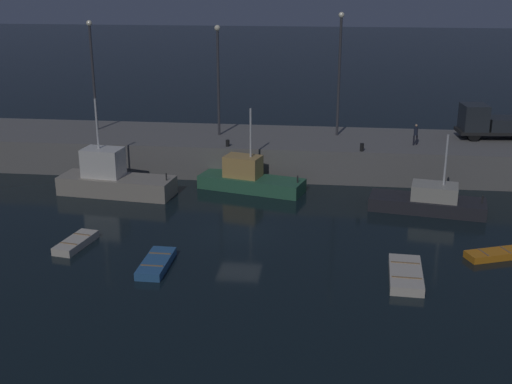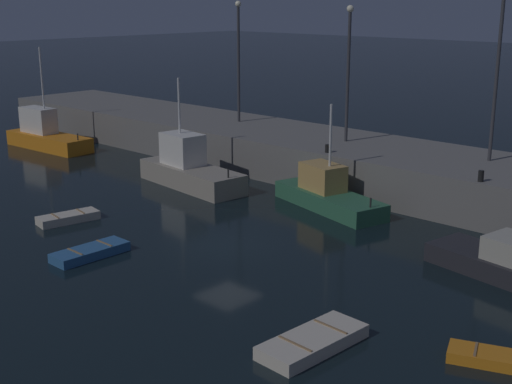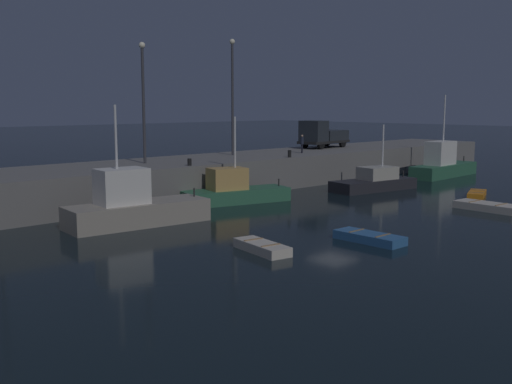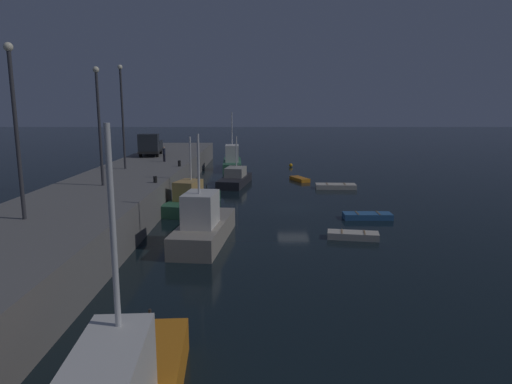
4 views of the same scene
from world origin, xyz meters
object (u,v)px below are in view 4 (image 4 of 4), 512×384
fishing_boat_white (191,200)px  bollard_west (179,163)px  dinghy_red_small (367,216)px  lamp_post_west (15,120)px  fishing_trawler_green (235,178)px  dockworker (164,153)px  fishing_trawler_red (232,161)px  mooring_buoy_near (291,165)px  bollard_central (155,179)px  utility_truck (150,145)px  rowboat_white_mid (336,186)px  fishing_boat_orange (203,226)px  rowboat_blue_far (353,235)px  lamp_post_central (122,110)px  lamp_post_east (99,118)px  dinghy_orange_near (300,179)px

fishing_boat_white → bollard_west: 8.35m
dinghy_red_small → lamp_post_west: size_ratio=0.41×
fishing_boat_white → fishing_trawler_green: size_ratio=1.03×
fishing_trawler_green → dockworker: (-0.24, 7.39, 2.71)m
fishing_boat_white → fishing_trawler_red: bearing=-5.0°
dinghy_red_small → dockworker: 23.44m
fishing_boat_white → fishing_trawler_green: 12.38m
mooring_buoy_near → bollard_central: bollard_central is taller
utility_truck → rowboat_white_mid: bearing=-111.6°
utility_truck → bollard_west: size_ratio=10.39×
lamp_post_west → bollard_central: bearing=-20.0°
fishing_boat_orange → rowboat_blue_far: 9.29m
rowboat_white_mid → lamp_post_central: (-3.57, 20.16, 7.61)m
rowboat_white_mid → lamp_post_east: 24.11m
bollard_west → bollard_central: bollard_west is taller
lamp_post_central → dockworker: lamp_post_central is taller
lamp_post_west → bollard_central: lamp_post_west is taller
fishing_boat_orange → fishing_trawler_green: fishing_boat_orange is taller
dinghy_orange_near → dinghy_red_small: dinghy_red_small is taller
rowboat_white_mid → lamp_post_east: bearing=123.6°
rowboat_blue_far → lamp_post_central: lamp_post_central is taller
fishing_boat_white → fishing_trawler_green: bearing=-14.0°
lamp_post_east → dockworker: (14.90, -1.50, -3.98)m
bollard_west → fishing_boat_orange: bearing=-166.1°
fishing_trawler_green → lamp_post_west: size_ratio=0.88×
fishing_boat_orange → dockworker: size_ratio=5.22×
fishing_trawler_green → rowboat_blue_far: fishing_trawler_green is taller
fishing_boat_orange → dinghy_orange_near: bearing=-18.8°
rowboat_white_mid → lamp_post_west: lamp_post_west is taller
dinghy_red_small → dockworker: size_ratio=2.26×
rowboat_white_mid → mooring_buoy_near: 17.28m
fishing_boat_white → dinghy_red_small: size_ratio=2.20×
bollard_west → bollard_central: 9.71m
fishing_trawler_red → fishing_boat_orange: 33.11m
utility_truck → bollard_central: (-19.58, -4.80, -1.00)m
fishing_trawler_green → mooring_buoy_near: 16.19m
fishing_boat_white → rowboat_blue_far: 14.02m
rowboat_white_mid → mooring_buoy_near: bearing=10.9°
rowboat_blue_far → bollard_central: size_ratio=6.79×
fishing_boat_orange → bollard_central: bearing=31.3°
lamp_post_west → rowboat_white_mid: bearing=-40.9°
fishing_boat_white → lamp_post_east: lamp_post_east is taller
fishing_trawler_green → rowboat_white_mid: bearing=-103.1°
fishing_trawler_green → bollard_central: fishing_trawler_green is taller
dinghy_red_small → lamp_post_west: lamp_post_west is taller
lamp_post_east → utility_truck: size_ratio=1.43×
dinghy_orange_near → dockworker: size_ratio=2.07×
mooring_buoy_near → dockworker: dockworker is taller
mooring_buoy_near → bollard_west: size_ratio=0.88×
lamp_post_east → lamp_post_central: lamp_post_central is taller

